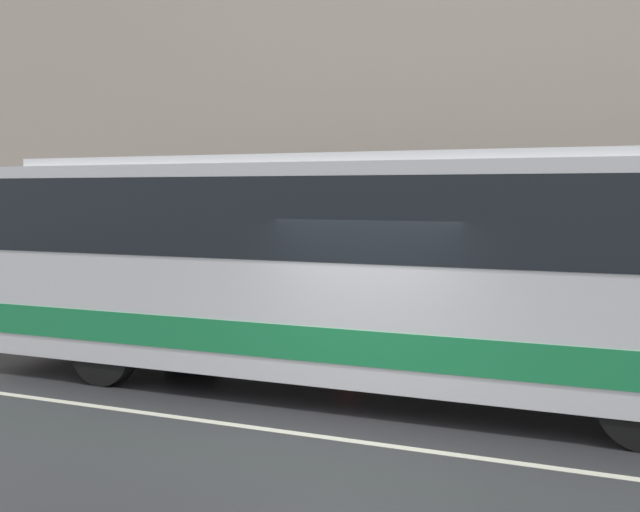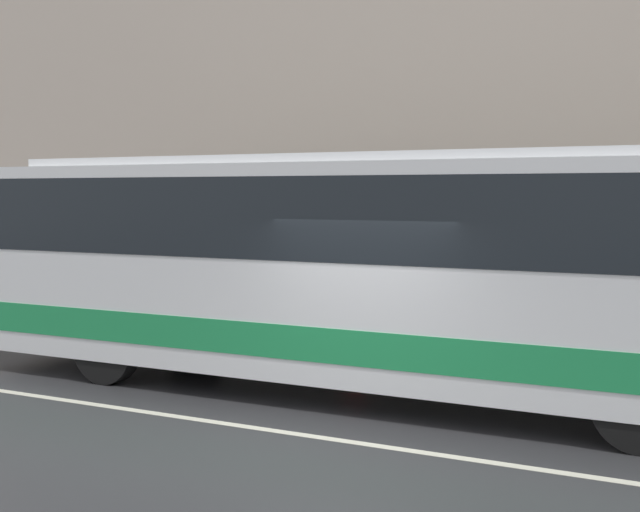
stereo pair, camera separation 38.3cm
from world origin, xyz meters
name	(u,v)px [view 1 (the left image)]	position (x,y,z in m)	size (l,w,h in m)	color
ground_plane	(332,438)	(0.00, 0.00, 0.00)	(60.00, 60.00, 0.00)	#2D2D30
sidewalk	(471,354)	(0.00, 5.56, 0.07)	(60.00, 3.13, 0.13)	gray
building_facade	(501,90)	(0.00, 7.27, 4.72)	(60.00, 0.35, 9.79)	#B7A899
lane_stripe	(332,438)	(0.00, 0.00, 0.00)	(54.00, 0.14, 0.01)	beige
transit_bus	(345,260)	(-0.86, 2.21, 1.89)	(11.57, 2.56, 3.35)	white
pedestrian_waiting	(346,300)	(-2.47, 5.80, 0.84)	(0.36, 0.36, 1.54)	maroon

